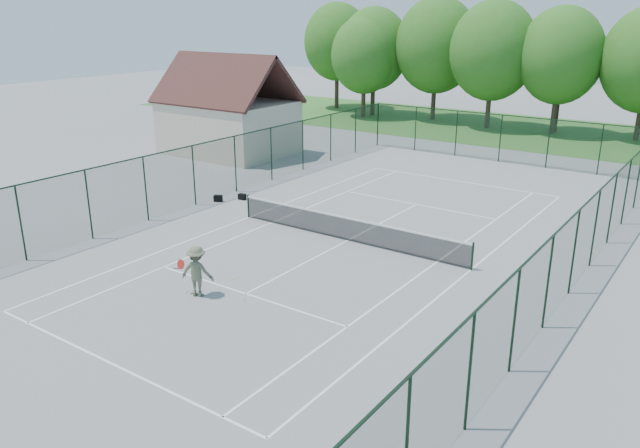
# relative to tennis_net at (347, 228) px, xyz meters

# --- Properties ---
(ground) EXTENTS (140.00, 140.00, 0.00)m
(ground) POSITION_rel_tennis_net_xyz_m (0.00, 0.00, -0.58)
(ground) COLOR gray
(ground) RESTS_ON ground
(grass_far) EXTENTS (80.00, 16.00, 0.01)m
(grass_far) POSITION_rel_tennis_net_xyz_m (0.00, 30.00, -0.57)
(grass_far) COLOR #3C762D
(grass_far) RESTS_ON ground
(court_lines) EXTENTS (11.05, 23.85, 0.01)m
(court_lines) POSITION_rel_tennis_net_xyz_m (0.00, 0.00, -0.57)
(court_lines) COLOR white
(court_lines) RESTS_ON ground
(tennis_net) EXTENTS (11.08, 0.08, 1.10)m
(tennis_net) POSITION_rel_tennis_net_xyz_m (0.00, 0.00, 0.00)
(tennis_net) COLOR black
(tennis_net) RESTS_ON ground
(fence_enclosure) EXTENTS (18.05, 36.05, 3.02)m
(fence_enclosure) POSITION_rel_tennis_net_xyz_m (0.00, 0.00, 0.98)
(fence_enclosure) COLOR #16341E
(fence_enclosure) RESTS_ON ground
(utility_building) EXTENTS (8.60, 6.27, 6.63)m
(utility_building) POSITION_rel_tennis_net_xyz_m (-16.00, 10.00, 2.54)
(utility_building) COLOR beige
(utility_building) RESTS_ON ground
(tree_line_far) EXTENTS (39.40, 6.40, 9.70)m
(tree_line_far) POSITION_rel_tennis_net_xyz_m (0.00, 30.00, 5.42)
(tree_line_far) COLOR #483426
(tree_line_far) RESTS_ON ground
(sports_bag_a) EXTENTS (0.47, 0.39, 0.33)m
(sports_bag_a) POSITION_rel_tennis_net_xyz_m (-8.49, 1.07, -0.41)
(sports_bag_a) COLOR black
(sports_bag_a) RESTS_ON ground
(sports_bag_b) EXTENTS (0.41, 0.28, 0.30)m
(sports_bag_b) POSITION_rel_tennis_net_xyz_m (-7.73, 2.03, -0.42)
(sports_bag_b) COLOR black
(sports_bag_b) RESTS_ON ground
(tennis_player) EXTENTS (2.22, 1.01, 1.77)m
(tennis_player) POSITION_rel_tennis_net_xyz_m (-1.24, -7.41, 0.31)
(tennis_player) COLOR #5E6247
(tennis_player) RESTS_ON ground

